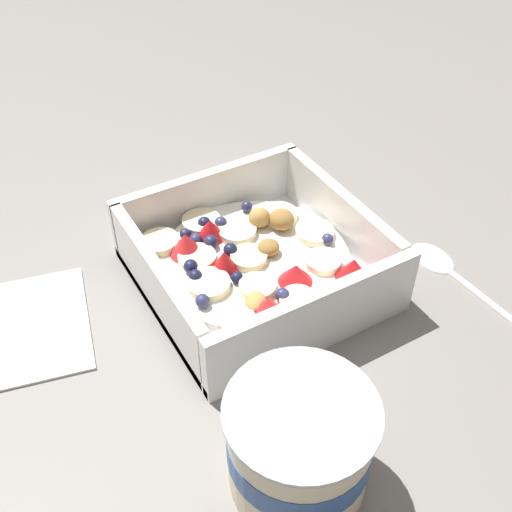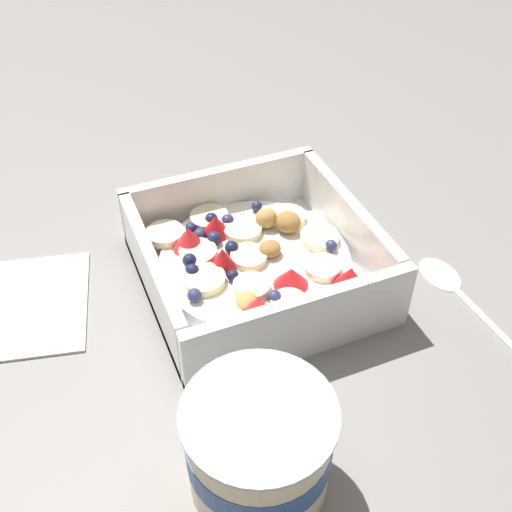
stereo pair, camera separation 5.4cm
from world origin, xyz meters
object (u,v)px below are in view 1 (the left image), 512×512
spoon (454,272)px  folded_napkin (14,329)px  yogurt_cup (299,444)px  fruit_bowl (255,264)px

spoon → folded_napkin: (0.36, -0.13, -0.00)m
yogurt_cup → folded_napkin: yogurt_cup is taller
spoon → yogurt_cup: bearing=22.2°
fruit_bowl → folded_napkin: (0.20, -0.05, -0.02)m
fruit_bowl → folded_napkin: size_ratio=1.60×
spoon → folded_napkin: bearing=-20.0°
yogurt_cup → folded_napkin: 0.26m
spoon → fruit_bowl: bearing=-27.6°
folded_napkin → spoon: bearing=160.0°
spoon → yogurt_cup: 0.25m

